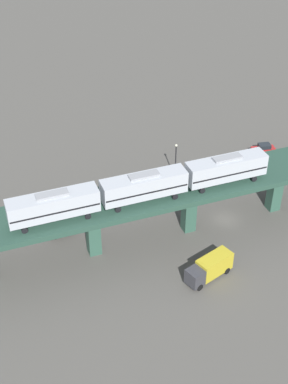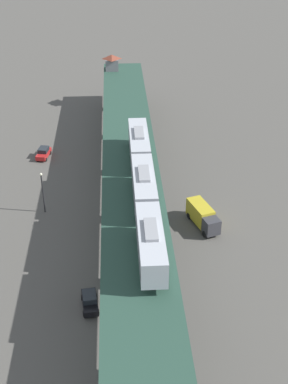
{
  "view_description": "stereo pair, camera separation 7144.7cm",
  "coord_description": "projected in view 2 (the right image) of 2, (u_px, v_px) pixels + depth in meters",
  "views": [
    {
      "loc": [
        -47.88,
        47.52,
        52.54
      ],
      "look_at": [
        1.89,
        14.22,
        9.89
      ],
      "focal_mm": 50.0,
      "sensor_mm": 36.0,
      "label": 1
    },
    {
      "loc": [
        18.98,
        71.73,
        45.61
      ],
      "look_at": [
        1.89,
        14.22,
        9.89
      ],
      "focal_mm": 50.0,
      "sensor_mm": 36.0,
      "label": 2
    }
  ],
  "objects": [
    {
      "name": "ground_plane",
      "position": [
        130.0,
        200.0,
        87.06
      ],
      "size": [
        400.0,
        400.0,
        0.0
      ],
      "primitive_type": "plane",
      "color": "#4C4944"
    },
    {
      "name": "elevated_viaduct",
      "position": [
        130.0,
        160.0,
        83.55
      ],
      "size": [
        29.14,
        91.49,
        8.39
      ],
      "color": "#244135",
      "rests_on": "ground"
    },
    {
      "name": "subway_train",
      "position": [
        144.0,
        185.0,
        69.29
      ],
      "size": [
        11.2,
        36.86,
        4.45
      ],
      "color": "#ADB2BA",
      "rests_on": "elevated_viaduct"
    },
    {
      "name": "signal_hut",
      "position": [
        112.0,
        62.0,
        117.31
      ],
      "size": [
        3.87,
        3.87,
        3.4
      ],
      "color": "slate",
      "rests_on": "elevated_viaduct"
    },
    {
      "name": "street_car_black",
      "position": [
        90.0,
        301.0,
        65.04
      ],
      "size": [
        2.34,
        4.58,
        1.89
      ],
      "color": "black",
      "rests_on": "ground"
    },
    {
      "name": "street_car_red",
      "position": [
        44.0,
        153.0,
        99.63
      ],
      "size": [
        3.46,
        4.75,
        1.89
      ],
      "color": "#AD1E1E",
      "rests_on": "ground"
    },
    {
      "name": "delivery_truck",
      "position": [
        203.0,
        216.0,
        79.72
      ],
      "size": [
        2.9,
        7.37,
        3.2
      ],
      "color": "#333338",
      "rests_on": "ground"
    },
    {
      "name": "street_lamp",
      "position": [
        43.0,
        189.0,
        81.82
      ],
      "size": [
        0.44,
        0.44,
        6.94
      ],
      "color": "black",
      "rests_on": "ground"
    }
  ]
}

